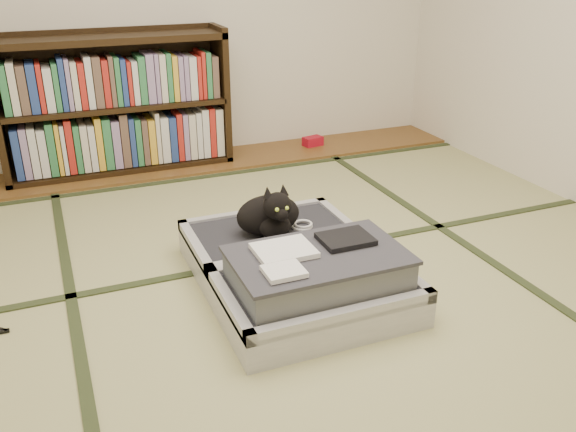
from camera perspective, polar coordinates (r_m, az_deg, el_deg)
name	(u,v)px	position (r m, az deg, el deg)	size (l,w,h in m)	color
floor	(307,296)	(2.81, 1.77, -7.52)	(4.50, 4.50, 0.00)	#BDBD7E
wood_strip	(197,163)	(4.54, -8.53, 4.97)	(4.00, 0.50, 0.02)	brown
red_item	(313,141)	(4.85, 2.34, 7.01)	(0.15, 0.09, 0.07)	#B10E22
tatami_borders	(269,250)	(3.21, -1.80, -3.19)	(4.00, 4.50, 0.01)	#2D381E
bookcase	(116,108)	(4.40, -15.77, 9.72)	(1.54, 0.35, 0.99)	black
suitcase	(297,269)	(2.80, 0.85, -4.94)	(0.83, 1.10, 0.33)	silver
cat	(270,215)	(2.96, -1.66, 0.10)	(0.37, 0.37, 0.30)	black
cable_coil	(302,225)	(3.09, 1.33, -0.86)	(0.11, 0.11, 0.03)	white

